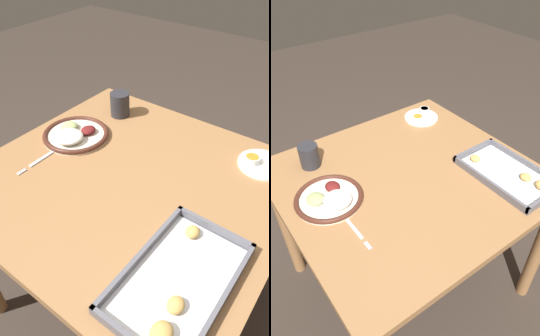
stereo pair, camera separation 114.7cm
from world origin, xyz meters
TOP-DOWN VIEW (x-y plane):
  - ground_plane at (0.00, 0.00)m, footprint 8.00×8.00m
  - dining_table at (0.00, 0.00)m, footprint 0.94×1.00m
  - dinner_plate at (-0.06, -0.32)m, footprint 0.26×0.26m
  - fork at (0.11, -0.32)m, footprint 0.20×0.01m
  - saucer_plate at (-0.33, 0.33)m, footprint 0.17×0.17m
  - baking_tray at (0.24, 0.33)m, footprint 0.39×0.23m
  - drinking_cup at (-0.30, -0.29)m, footprint 0.08×0.08m

SIDE VIEW (x-z plane):
  - ground_plane at x=0.00m, z-range 0.00..0.00m
  - dining_table at x=0.00m, z-range 0.26..1.01m
  - fork at x=0.11m, z-range 0.75..0.76m
  - baking_tray at x=0.24m, z-range 0.74..0.78m
  - saucer_plate at x=-0.33m, z-range 0.75..0.78m
  - dinner_plate at x=-0.06m, z-range 0.74..0.79m
  - drinking_cup at x=-0.30m, z-range 0.75..0.85m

